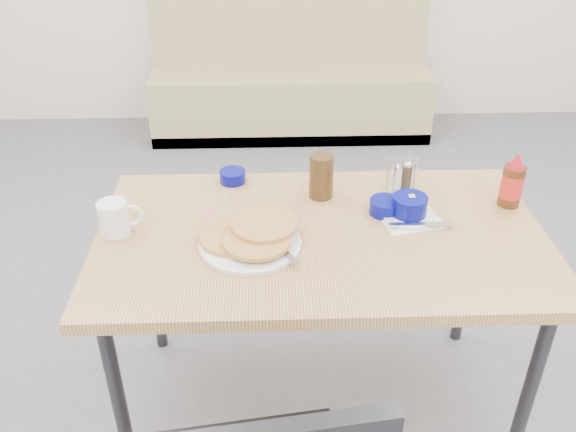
{
  "coord_description": "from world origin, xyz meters",
  "views": [
    {
      "loc": [
        -0.16,
        -1.33,
        1.81
      ],
      "look_at": [
        -0.1,
        0.25,
        0.82
      ],
      "focal_mm": 38.0,
      "sensor_mm": 36.0,
      "label": 1
    }
  ],
  "objects_px": {
    "booth_bench": "(290,81)",
    "butter_bowl": "(386,207)",
    "amber_tumbler": "(321,176)",
    "dining_table": "(321,249)",
    "syrup_bottle": "(512,183)",
    "creamer_bowl": "(233,176)",
    "coffee_mug": "(115,217)",
    "pancake_plate": "(251,238)",
    "grits_setting": "(409,209)",
    "condiment_caddy": "(401,178)"
  },
  "relations": [
    {
      "from": "coffee_mug",
      "to": "butter_bowl",
      "type": "bearing_deg",
      "value": 5.6
    },
    {
      "from": "grits_setting",
      "to": "amber_tumbler",
      "type": "bearing_deg",
      "value": 151.59
    },
    {
      "from": "dining_table",
      "to": "amber_tumbler",
      "type": "height_order",
      "value": "amber_tumbler"
    },
    {
      "from": "booth_bench",
      "to": "butter_bowl",
      "type": "xyz_separation_m",
      "value": [
        0.22,
        -2.43,
        0.43
      ]
    },
    {
      "from": "butter_bowl",
      "to": "pancake_plate",
      "type": "bearing_deg",
      "value": -159.07
    },
    {
      "from": "butter_bowl",
      "to": "dining_table",
      "type": "bearing_deg",
      "value": -153.71
    },
    {
      "from": "butter_bowl",
      "to": "syrup_bottle",
      "type": "height_order",
      "value": "syrup_bottle"
    },
    {
      "from": "creamer_bowl",
      "to": "butter_bowl",
      "type": "relative_size",
      "value": 0.88
    },
    {
      "from": "dining_table",
      "to": "booth_bench",
      "type": "bearing_deg",
      "value": 90.0
    },
    {
      "from": "amber_tumbler",
      "to": "creamer_bowl",
      "type": "bearing_deg",
      "value": 159.68
    },
    {
      "from": "pancake_plate",
      "to": "dining_table",
      "type": "bearing_deg",
      "value": 15.12
    },
    {
      "from": "booth_bench",
      "to": "pancake_plate",
      "type": "bearing_deg",
      "value": -94.81
    },
    {
      "from": "grits_setting",
      "to": "amber_tumbler",
      "type": "xyz_separation_m",
      "value": [
        -0.27,
        0.15,
        0.04
      ]
    },
    {
      "from": "pancake_plate",
      "to": "grits_setting",
      "type": "bearing_deg",
      "value": 15.14
    },
    {
      "from": "amber_tumbler",
      "to": "dining_table",
      "type": "bearing_deg",
      "value": -94.14
    },
    {
      "from": "grits_setting",
      "to": "butter_bowl",
      "type": "xyz_separation_m",
      "value": [
        -0.07,
        0.03,
        -0.01
      ]
    },
    {
      "from": "coffee_mug",
      "to": "syrup_bottle",
      "type": "xyz_separation_m",
      "value": [
        1.28,
        0.12,
        0.03
      ]
    },
    {
      "from": "booth_bench",
      "to": "butter_bowl",
      "type": "height_order",
      "value": "booth_bench"
    },
    {
      "from": "creamer_bowl",
      "to": "syrup_bottle",
      "type": "distance_m",
      "value": 0.95
    },
    {
      "from": "pancake_plate",
      "to": "amber_tumbler",
      "type": "xyz_separation_m",
      "value": [
        0.23,
        0.29,
        0.06
      ]
    },
    {
      "from": "pancake_plate",
      "to": "butter_bowl",
      "type": "relative_size",
      "value": 2.89
    },
    {
      "from": "coffee_mug",
      "to": "amber_tumbler",
      "type": "distance_m",
      "value": 0.68
    },
    {
      "from": "pancake_plate",
      "to": "coffee_mug",
      "type": "relative_size",
      "value": 2.24
    },
    {
      "from": "creamer_bowl",
      "to": "amber_tumbler",
      "type": "height_order",
      "value": "amber_tumbler"
    },
    {
      "from": "grits_setting",
      "to": "syrup_bottle",
      "type": "relative_size",
      "value": 1.25
    },
    {
      "from": "dining_table",
      "to": "syrup_bottle",
      "type": "relative_size",
      "value": 7.38
    },
    {
      "from": "butter_bowl",
      "to": "syrup_bottle",
      "type": "distance_m",
      "value": 0.43
    },
    {
      "from": "condiment_caddy",
      "to": "dining_table",
      "type": "bearing_deg",
      "value": -160.01
    },
    {
      "from": "coffee_mug",
      "to": "butter_bowl",
      "type": "distance_m",
      "value": 0.86
    },
    {
      "from": "booth_bench",
      "to": "syrup_bottle",
      "type": "relative_size",
      "value": 10.02
    },
    {
      "from": "pancake_plate",
      "to": "creamer_bowl",
      "type": "xyz_separation_m",
      "value": [
        -0.07,
        0.4,
        -0.0
      ]
    },
    {
      "from": "dining_table",
      "to": "creamer_bowl",
      "type": "distance_m",
      "value": 0.45
    },
    {
      "from": "butter_bowl",
      "to": "amber_tumbler",
      "type": "xyz_separation_m",
      "value": [
        -0.2,
        0.12,
        0.05
      ]
    },
    {
      "from": "pancake_plate",
      "to": "butter_bowl",
      "type": "height_order",
      "value": "pancake_plate"
    },
    {
      "from": "dining_table",
      "to": "syrup_bottle",
      "type": "bearing_deg",
      "value": 13.02
    },
    {
      "from": "booth_bench",
      "to": "coffee_mug",
      "type": "bearing_deg",
      "value": -104.21
    },
    {
      "from": "butter_bowl",
      "to": "amber_tumbler",
      "type": "relative_size",
      "value": 0.69
    },
    {
      "from": "butter_bowl",
      "to": "condiment_caddy",
      "type": "distance_m",
      "value": 0.18
    },
    {
      "from": "dining_table",
      "to": "amber_tumbler",
      "type": "bearing_deg",
      "value": 85.86
    },
    {
      "from": "creamer_bowl",
      "to": "syrup_bottle",
      "type": "xyz_separation_m",
      "value": [
        0.93,
        -0.19,
        0.06
      ]
    },
    {
      "from": "grits_setting",
      "to": "butter_bowl",
      "type": "relative_size",
      "value": 2.24
    },
    {
      "from": "grits_setting",
      "to": "syrup_bottle",
      "type": "xyz_separation_m",
      "value": [
        0.35,
        0.07,
        0.05
      ]
    },
    {
      "from": "dining_table",
      "to": "syrup_bottle",
      "type": "xyz_separation_m",
      "value": [
        0.64,
        0.15,
        0.14
      ]
    },
    {
      "from": "dining_table",
      "to": "condiment_caddy",
      "type": "relative_size",
      "value": 11.55
    },
    {
      "from": "amber_tumbler",
      "to": "syrup_bottle",
      "type": "bearing_deg",
      "value": -7.19
    },
    {
      "from": "condiment_caddy",
      "to": "syrup_bottle",
      "type": "xyz_separation_m",
      "value": [
        0.34,
        -0.12,
        0.04
      ]
    },
    {
      "from": "coffee_mug",
      "to": "grits_setting",
      "type": "height_order",
      "value": "coffee_mug"
    },
    {
      "from": "dining_table",
      "to": "pancake_plate",
      "type": "height_order",
      "value": "pancake_plate"
    },
    {
      "from": "creamer_bowl",
      "to": "butter_bowl",
      "type": "height_order",
      "value": "butter_bowl"
    },
    {
      "from": "booth_bench",
      "to": "syrup_bottle",
      "type": "bearing_deg",
      "value": -74.99
    }
  ]
}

